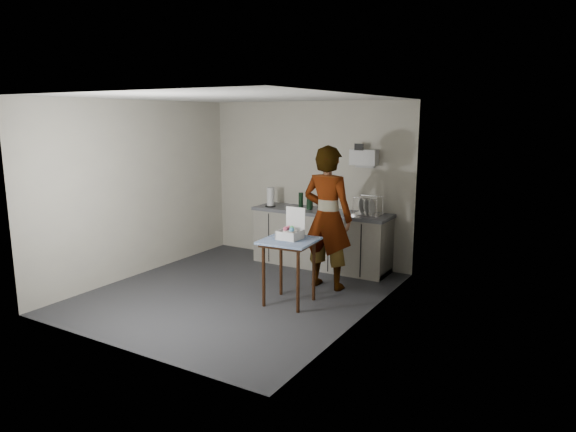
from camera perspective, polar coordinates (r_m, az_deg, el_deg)
The scene contains 15 objects.
ground at distance 7.10m, azimuth -5.62°, elevation -8.49°, with size 4.00×4.00×0.00m, color #2A2B2F.
wall_back at distance 8.44m, azimuth 2.23°, elevation 3.79°, with size 3.60×0.02×2.60m, color beige.
wall_right at distance 5.90m, azimuth 8.30°, elevation 0.50°, with size 0.02×4.00×2.60m, color beige.
wall_left at distance 7.96m, azimuth -16.26°, elevation 2.91°, with size 0.02×4.00×2.60m, color beige.
ceiling at distance 6.69m, azimuth -6.05°, elevation 12.94°, with size 3.60×4.00×0.01m, color white.
kitchen_counter at distance 8.17m, azimuth 3.68°, elevation -2.71°, with size 2.24×0.62×0.91m.
wall_shelf at distance 7.91m, azimuth 8.43°, elevation 6.44°, with size 0.42×0.18×0.37m.
side_table at distance 6.48m, azimuth 0.12°, elevation -3.56°, with size 0.70×0.70×0.84m.
standing_man at distance 7.07m, azimuth 4.41°, elevation -0.20°, with size 0.73×0.48×1.99m, color #B2A593.
soap_bottle at distance 8.12m, azimuth 2.43°, elevation 1.73°, with size 0.11×0.11×0.28m, color black.
soda_can at distance 8.10m, azimuth 3.79°, elevation 1.15°, with size 0.07×0.07×0.13m, color red.
dark_bottle at distance 8.22m, azimuth 1.43°, elevation 1.74°, with size 0.07×0.07×0.26m, color black.
paper_towel at distance 8.38m, azimuth -1.95°, elevation 2.08°, with size 0.18×0.18×0.32m.
dish_rack at distance 7.75m, azimuth 8.81°, elevation 0.57°, with size 0.41×0.30×0.28m.
bakery_box at distance 6.48m, azimuth 0.29°, elevation -1.78°, with size 0.27×0.28×0.39m.
Camera 1 is at (3.99, -5.37, 2.38)m, focal length 32.00 mm.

